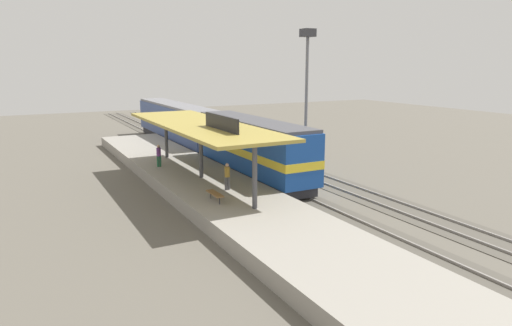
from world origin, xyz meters
TOP-DOWN VIEW (x-y plane):
  - ground_plane at (2.00, 0.00)m, footprint 120.00×120.00m
  - track_near at (0.00, 0.00)m, footprint 3.20×110.00m
  - track_far at (4.60, 0.00)m, footprint 3.20×110.00m
  - platform at (-4.60, 0.00)m, footprint 6.00×44.00m
  - station_canopy at (-4.60, -0.09)m, footprint 5.20×18.00m
  - platform_bench at (-6.00, -5.73)m, footprint 0.44×1.70m
  - locomotive at (0.00, 1.12)m, footprint 2.93×14.43m
  - passenger_carriage_single at (0.00, 19.12)m, footprint 2.90×20.00m
  - light_mast at (7.80, 5.49)m, footprint 1.10×1.10m
  - person_waiting at (-4.34, -3.81)m, footprint 0.34×0.34m
  - person_walking at (-6.22, 4.76)m, footprint 0.34×0.34m

SIDE VIEW (x-z plane):
  - ground_plane at x=2.00m, z-range 0.00..0.00m
  - track_near at x=0.00m, z-range -0.05..0.11m
  - track_far at x=4.60m, z-range -0.05..0.11m
  - platform at x=-4.60m, z-range 0.00..0.90m
  - platform_bench at x=-6.00m, z-range 1.09..1.59m
  - person_waiting at x=-4.34m, z-range 1.00..2.71m
  - person_walking at x=-6.22m, z-range 1.00..2.71m
  - passenger_carriage_single at x=0.00m, z-range 0.19..4.43m
  - locomotive at x=0.00m, z-range 0.19..4.63m
  - station_canopy at x=-4.60m, z-range 2.18..6.88m
  - light_mast at x=7.80m, z-range 2.55..14.25m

